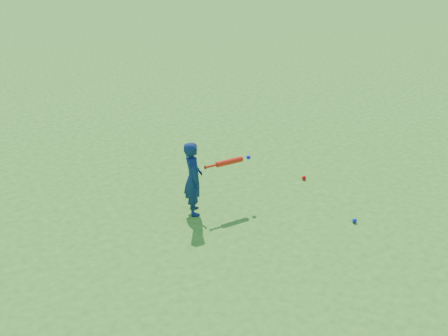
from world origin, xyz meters
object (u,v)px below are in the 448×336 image
child (193,178)px  bat_swing (231,161)px  ground_ball_red (304,178)px  ground_ball_blue (355,221)px

child → bat_swing: child is taller
ground_ball_red → ground_ball_blue: 1.41m
child → ground_ball_blue: size_ratio=16.79×
ground_ball_blue → child: bearing=144.0°
ground_ball_red → bat_swing: bat_swing is taller
child → ground_ball_blue: bearing=-110.3°
bat_swing → child: bearing=175.4°
child → bat_swing: 0.61m
ground_ball_red → bat_swing: size_ratio=0.10×
ground_ball_red → child: bearing=-179.1°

